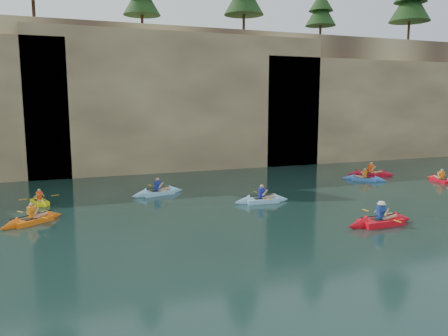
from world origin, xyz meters
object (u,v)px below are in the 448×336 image
object	(u,v)px
kayaker_orange	(32,220)
kayaker_red_far	(441,180)
kayaker_ltblue_near	(262,200)
main_kayaker	(380,221)

from	to	relation	value
kayaker_orange	kayaker_red_far	bearing A→B (deg)	-32.49
kayaker_ltblue_near	kayaker_orange	bearing A→B (deg)	-176.11
kayaker_ltblue_near	kayaker_red_far	bearing A→B (deg)	9.01
kayaker_orange	main_kayaker	bearing A→B (deg)	-57.06
main_kayaker	kayaker_orange	size ratio (longest dim) A/B	1.22
main_kayaker	kayaker_red_far	bearing A→B (deg)	30.84
main_kayaker	kayaker_ltblue_near	bearing A→B (deg)	116.32
main_kayaker	kayaker_ltblue_near	size ratio (longest dim) A/B	1.12
kayaker_ltblue_near	kayaker_red_far	xyz separation A→B (m)	(14.70, 1.34, -0.02)
main_kayaker	kayaker_ltblue_near	distance (m)	6.81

